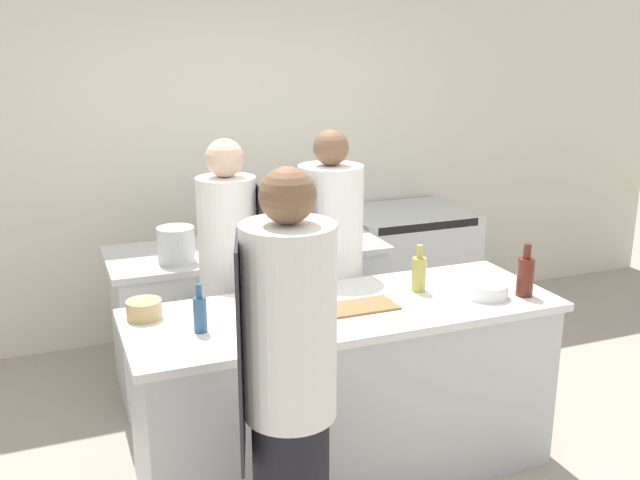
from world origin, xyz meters
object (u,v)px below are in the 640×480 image
object	(u,v)px
bowl_ceramic_blue	(144,309)
chef_at_pass_far	(330,279)
bottle_vinegar	(419,273)
stockpot	(176,245)
bottle_olive_oil	(525,275)
bottle_cooking_oil	(299,313)
chef_at_prep_near	(289,396)
oven_range	(404,266)
bowl_mixing_large	(487,290)
chef_at_stove	(230,284)
bowl_prep_small	(276,307)
bottle_wine	(200,313)

from	to	relation	value
bowl_ceramic_blue	chef_at_pass_far	bearing A→B (deg)	17.84
bottle_vinegar	stockpot	distance (m)	1.46
bottle_olive_oil	bottle_cooking_oil	size ratio (longest dim) A/B	1.10
bowl_ceramic_blue	bottle_olive_oil	bearing A→B (deg)	-12.16
chef_at_prep_near	chef_at_pass_far	world-z (taller)	chef_at_prep_near
bottle_cooking_oil	bowl_ceramic_blue	xyz separation A→B (m)	(-0.62, 0.45, -0.06)
chef_at_pass_far	bottle_vinegar	distance (m)	0.60
oven_range	chef_at_pass_far	bearing A→B (deg)	-133.94
bottle_vinegar	bottle_cooking_oil	xyz separation A→B (m)	(-0.78, -0.31, 0.00)
chef_at_pass_far	bottle_vinegar	world-z (taller)	chef_at_pass_far
bowl_mixing_large	stockpot	xyz separation A→B (m)	(-1.37, 1.18, 0.07)
bottle_cooking_oil	bowl_ceramic_blue	world-z (taller)	bottle_cooking_oil
chef_at_stove	bowl_ceramic_blue	xyz separation A→B (m)	(-0.54, -0.50, 0.11)
bowl_mixing_large	bowl_prep_small	bearing A→B (deg)	170.13
bowl_prep_small	bowl_mixing_large	bearing A→B (deg)	-9.87
chef_at_prep_near	bottle_wine	world-z (taller)	chef_at_prep_near
oven_range	stockpot	world-z (taller)	stockpot
bottle_vinegar	bottle_wine	distance (m)	1.19
bowl_prep_small	bowl_ceramic_blue	world-z (taller)	bowl_ceramic_blue
chef_at_stove	bowl_ceramic_blue	world-z (taller)	chef_at_stove
bottle_vinegar	bowl_ceramic_blue	world-z (taller)	bottle_vinegar
chef_at_prep_near	chef_at_pass_far	size ratio (longest dim) A/B	1.03
bottle_wine	stockpot	size ratio (longest dim) A/B	1.03
chef_at_prep_near	chef_at_stove	size ratio (longest dim) A/B	1.05
chef_at_stove	bottle_cooking_oil	size ratio (longest dim) A/B	6.64
chef_at_prep_near	stockpot	world-z (taller)	chef_at_prep_near
oven_range	bowl_ceramic_blue	size ratio (longest dim) A/B	5.82
chef_at_prep_near	bottle_wine	xyz separation A→B (m)	(-0.19, 0.68, 0.11)
bottle_olive_oil	bowl_prep_small	size ratio (longest dim) A/B	1.39
oven_range	bottle_wine	distance (m)	2.70
bottle_vinegar	stockpot	xyz separation A→B (m)	(-1.09, 0.97, 0.01)
chef_at_prep_near	bottle_vinegar	size ratio (longest dim) A/B	7.06
chef_at_stove	bottle_cooking_oil	bearing A→B (deg)	10.00
bottle_olive_oil	stockpot	bearing A→B (deg)	141.76
oven_range	chef_at_prep_near	world-z (taller)	chef_at_prep_near
chef_at_prep_near	bottle_cooking_oil	size ratio (longest dim) A/B	7.01
bottle_vinegar	bowl_prep_small	bearing A→B (deg)	-178.40
bowl_prep_small	bowl_ceramic_blue	xyz separation A→B (m)	(-0.60, 0.16, 0.02)
bowl_prep_small	stockpot	world-z (taller)	stockpot
bottle_vinegar	bottle_wine	xyz separation A→B (m)	(-1.18, -0.12, -0.01)
chef_at_stove	bowl_ceramic_blue	size ratio (longest dim) A/B	9.98
oven_range	bottle_vinegar	xyz separation A→B (m)	(-0.80, -1.63, 0.55)
chef_at_pass_far	bottle_vinegar	bearing A→B (deg)	-146.98
bottle_cooking_oil	bowl_ceramic_blue	bearing A→B (deg)	144.10
bowl_ceramic_blue	oven_range	bearing A→B (deg)	34.24
stockpot	bowl_ceramic_blue	bearing A→B (deg)	-110.41
oven_range	chef_at_stove	world-z (taller)	chef_at_stove
oven_range	chef_at_prep_near	bearing A→B (deg)	-126.46
oven_range	chef_at_stove	xyz separation A→B (m)	(-1.65, -0.99, 0.39)
bottle_cooking_oil	stockpot	world-z (taller)	bottle_cooking_oil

